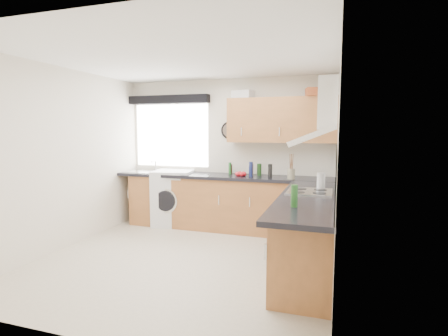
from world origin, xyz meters
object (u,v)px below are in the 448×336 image
(extractor_hood, at_px, (320,119))
(washing_machine, at_px, (174,197))
(upper_cabinets, at_px, (282,120))
(oven, at_px, (308,232))

(extractor_hood, distance_m, washing_machine, 3.06)
(extractor_hood, relative_size, upper_cabinets, 0.46)
(oven, distance_m, upper_cabinets, 1.99)
(oven, xyz_separation_m, extractor_hood, (0.10, -0.00, 1.34))
(upper_cabinets, height_order, washing_machine, upper_cabinets)
(oven, relative_size, upper_cabinets, 0.50)
(washing_machine, bearing_deg, oven, -36.96)
(upper_cabinets, bearing_deg, oven, -67.46)
(oven, bearing_deg, extractor_hood, -0.00)
(upper_cabinets, relative_size, washing_machine, 1.79)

